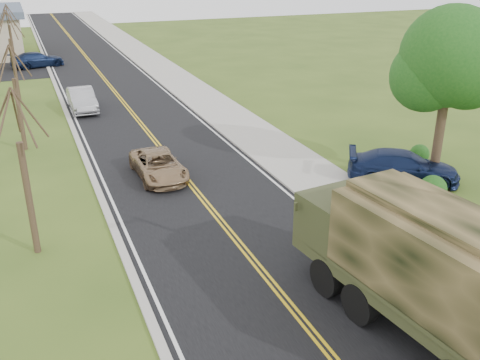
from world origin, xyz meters
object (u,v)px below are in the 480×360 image
utility_box_near (437,280)px  suv_champagne (158,165)px  pickup_navy (403,167)px  sedan_silver (82,100)px  military_truck (421,258)px

utility_box_near → suv_champagne: bearing=107.6°
suv_champagne → pickup_navy: 11.65m
sedan_silver → military_truck: bearing=-78.8°
military_truck → utility_box_near: bearing=23.3°
pickup_navy → utility_box_near: pickup_navy is taller
military_truck → suv_champagne: (-3.96, 13.79, -1.65)m
pickup_navy → utility_box_near: 9.22m
suv_champagne → sedan_silver: 13.98m
pickup_navy → sedan_silver: bearing=66.0°
military_truck → sedan_silver: size_ratio=1.78×
military_truck → utility_box_near: size_ratio=10.27×
military_truck → sedan_silver: (-5.82, 27.65, -1.51)m
sedan_silver → suv_champagne: bearing=-83.0°
military_truck → pickup_navy: size_ratio=1.60×
suv_champagne → pickup_navy: bearing=-26.1°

